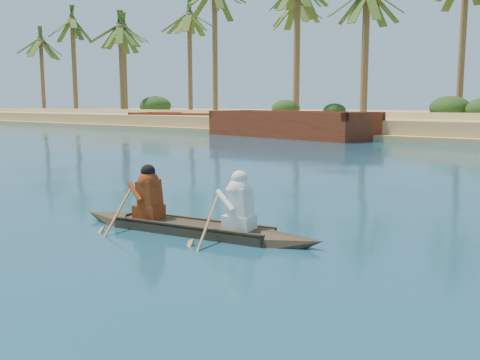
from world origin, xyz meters
The scene contains 6 objects.
ground centered at (0.00, 0.00, 0.00)m, with size 160.00×160.00×0.00m, color #0C2F4F.
palm_grove centered at (0.00, 35.00, 8.00)m, with size 110.00×14.00×16.00m, color #3E5E21, non-canonical shape.
shrub_cluster centered at (0.00, 31.50, 1.20)m, with size 100.00×6.00×2.40m, color #1A3B15, non-canonical shape.
canoe centered at (7.16, -3.39, 0.28)m, with size 5.25×1.57×1.44m.
barge_left centered at (-22.16, 27.00, 0.62)m, with size 11.22×5.70×1.79m.
barge_mid centered at (-7.13, 22.31, 0.77)m, with size 13.67×6.54×2.19m.
Camera 1 is at (13.92, -10.61, 2.44)m, focal length 40.00 mm.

